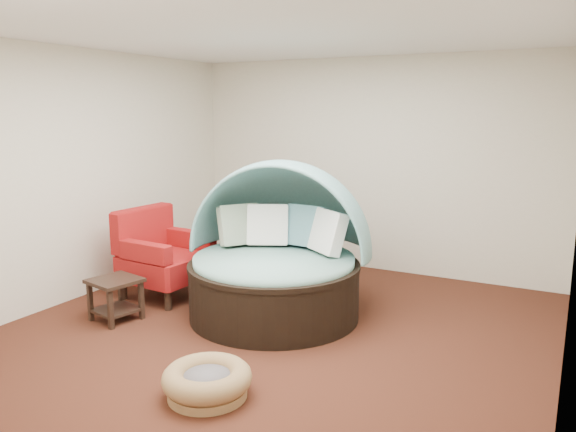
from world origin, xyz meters
The scene contains 9 objects.
floor centered at (0.00, 0.00, 0.00)m, with size 5.00×5.00×0.00m, color #4C2315.
wall_back centered at (0.00, 2.50, 1.40)m, with size 5.00×5.00×0.00m, color beige.
wall_front centered at (0.00, -2.50, 1.40)m, with size 5.00×5.00×0.00m, color beige.
wall_left centered at (-2.50, 0.00, 1.40)m, with size 5.00×5.00×0.00m, color beige.
ceiling centered at (0.00, 0.00, 2.80)m, with size 5.00×5.00×0.00m, color white.
canopy_daybed centered at (-0.23, 0.39, 0.75)m, with size 2.11×2.06×1.62m.
pet_basket centered at (0.16, -1.41, 0.12)m, with size 0.76×0.76×0.24m.
red_armchair centered at (-1.70, 0.29, 0.47)m, with size 0.92×0.92×1.01m.
side_table centered at (-1.59, -0.56, 0.28)m, with size 0.54×0.54×0.43m.
Camera 1 is at (2.52, -4.56, 2.12)m, focal length 35.00 mm.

